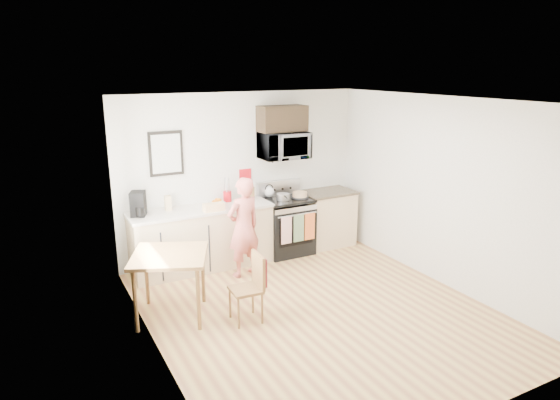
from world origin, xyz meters
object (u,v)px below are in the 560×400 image
cake (300,195)px  microwave (284,146)px  dining_table (170,261)px  chair (255,278)px  person (244,227)px  range (286,227)px

cake → microwave: bearing=138.5°
microwave → dining_table: 2.85m
chair → cake: size_ratio=2.95×
microwave → dining_table: size_ratio=0.77×
chair → dining_table: bearing=151.4°
microwave → chair: microwave is taller
chair → person: bearing=74.7°
cake → range: bearing=159.7°
dining_table → cake: bearing=25.4°
microwave → chair: 2.66m
person → chair: 1.35m
range → cake: range is taller
range → chair: bearing=-128.3°
range → microwave: (-0.00, 0.10, 1.32)m
cake → dining_table: bearing=-154.6°
microwave → chair: size_ratio=0.91×
range → person: 1.16m
chair → cake: (1.61, 1.71, 0.43)m
range → dining_table: range is taller
microwave → dining_table: microwave is taller
chair → cake: 2.39m
range → chair: (-1.41, -1.79, 0.10)m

